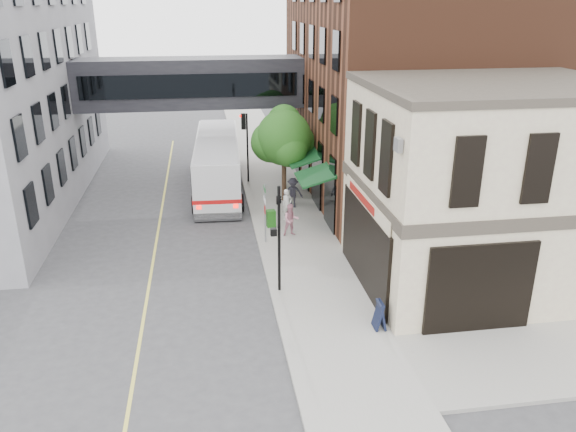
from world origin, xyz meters
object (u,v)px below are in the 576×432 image
object	(u,v)px
pedestrian_c	(293,193)
pedestrian_a	(287,204)
newspaper_box	(271,218)
sandwich_board	(380,315)
bus	(218,161)
pedestrian_b	(291,220)

from	to	relation	value
pedestrian_c	pedestrian_a	bearing A→B (deg)	-100.82
pedestrian_a	newspaper_box	size ratio (longest dim) A/B	1.87
newspaper_box	sandwich_board	xyz separation A→B (m)	(2.69, -10.34, 0.08)
bus	sandwich_board	world-z (taller)	bus
pedestrian_c	sandwich_board	bearing A→B (deg)	-77.81
newspaper_box	pedestrian_b	bearing A→B (deg)	-63.14
pedestrian_c	newspaper_box	world-z (taller)	pedestrian_c
sandwich_board	bus	bearing A→B (deg)	106.46
pedestrian_a	sandwich_board	distance (m)	11.42
bus	newspaper_box	size ratio (longest dim) A/B	13.36
bus	pedestrian_c	world-z (taller)	bus
bus	pedestrian_b	xyz separation A→B (m)	(3.35, -8.60, -0.83)
sandwich_board	pedestrian_c	bearing A→B (deg)	94.79
bus	pedestrian_c	xyz separation A→B (m)	(4.10, -4.52, -0.78)
newspaper_box	bus	bearing A→B (deg)	102.37
newspaper_box	sandwich_board	world-z (taller)	sandwich_board
pedestrian_a	pedestrian_c	bearing A→B (deg)	47.32
bus	pedestrian_a	distance (m)	7.29
bus	pedestrian_b	world-z (taller)	bus
pedestrian_b	pedestrian_c	xyz separation A→B (m)	(0.75, 4.08, 0.04)
bus	newspaper_box	xyz separation A→B (m)	(2.49, -7.30, -1.21)
pedestrian_c	sandwich_board	xyz separation A→B (m)	(1.08, -13.12, -0.34)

